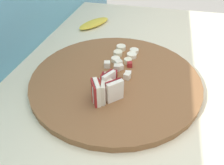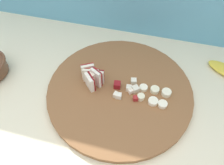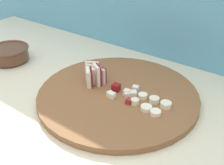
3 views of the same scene
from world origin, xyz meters
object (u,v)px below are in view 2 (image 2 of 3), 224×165
apple_dice_pile (126,89)px  banana_slice_rows (155,95)px  apple_wedge_fan (92,76)px  cutting_board (120,90)px

apple_dice_pile → banana_slice_rows: bearing=0.1°
apple_dice_pile → banana_slice_rows: 0.09m
apple_wedge_fan → apple_dice_pile: apple_wedge_fan is taller
apple_wedge_fan → cutting_board: bearing=-3.5°
cutting_board → apple_wedge_fan: 0.10m
apple_dice_pile → banana_slice_rows: (0.09, 0.00, -0.00)m
cutting_board → apple_wedge_fan: apple_wedge_fan is taller
cutting_board → apple_dice_pile: (0.02, -0.00, 0.02)m
apple_wedge_fan → apple_dice_pile: 0.12m
cutting_board → apple_dice_pile: 0.03m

